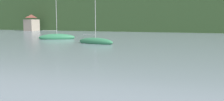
# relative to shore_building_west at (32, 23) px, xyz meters

# --- Properties ---
(shore_building_west) EXTENTS (4.10, 5.14, 6.40)m
(shore_building_west) POSITION_rel_shore_building_west_xyz_m (0.00, 0.00, 0.00)
(shore_building_west) COLOR gray
(shore_building_west) RESTS_ON ground_plane
(sailboat_far_6) EXTENTS (6.98, 3.13, 7.59)m
(sailboat_far_6) POSITION_rel_shore_building_west_xyz_m (46.98, -40.94, -2.79)
(sailboat_far_6) COLOR #2D754C
(sailboat_far_6) RESTS_ON ground_plane
(sailboat_far_7) EXTENTS (7.28, 5.58, 9.58)m
(sailboat_far_7) POSITION_rel_shore_building_west_xyz_m (35.09, -34.57, -2.75)
(sailboat_far_7) COLOR #2D754C
(sailboat_far_7) RESTS_ON ground_plane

